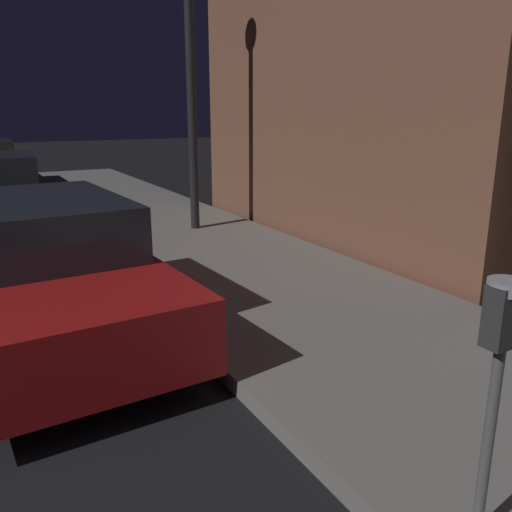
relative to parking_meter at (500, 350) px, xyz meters
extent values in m
cube|color=slate|center=(1.26, 0.77, -1.14)|extent=(3.20, 36.00, 0.15)
cylinder|color=#59595B|center=(0.00, 0.00, -0.52)|extent=(0.06, 0.06, 1.08)
cube|color=#333333|center=(0.00, 0.00, 0.17)|extent=(0.19, 0.11, 0.30)
cylinder|color=#999EA5|center=(0.00, 0.00, 0.31)|extent=(0.19, 0.19, 0.06)
cube|color=black|center=(-0.06, 0.00, 0.21)|extent=(0.01, 0.08, 0.11)
cube|color=maroon|center=(-1.49, 4.21, -0.64)|extent=(2.09, 4.56, 0.64)
cube|color=#1E2328|center=(-1.50, 4.31, -0.06)|extent=(1.75, 2.33, 0.56)
cylinder|color=black|center=(-0.62, 5.64, -0.88)|extent=(0.25, 0.67, 0.66)
cylinder|color=black|center=(-0.48, 2.87, -0.88)|extent=(0.25, 0.67, 0.66)
cylinder|color=black|center=(-0.56, 11.79, -0.88)|extent=(0.26, 0.67, 0.66)
cylinder|color=black|center=(-0.70, 9.30, -0.88)|extent=(0.26, 0.67, 0.66)
cylinder|color=black|center=(-0.55, 17.44, -0.88)|extent=(0.22, 0.66, 0.66)
cylinder|color=black|center=(-0.55, 14.78, -0.88)|extent=(0.22, 0.66, 0.66)
cylinder|color=black|center=(1.63, 7.63, 1.19)|extent=(0.16, 0.16, 4.51)
camera|label=1|loc=(-2.10, -1.43, 1.08)|focal=37.28mm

